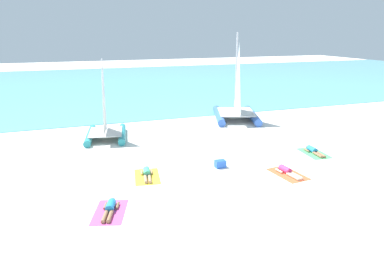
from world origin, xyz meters
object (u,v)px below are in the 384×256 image
object	(u,v)px
sailboat_teal	(106,127)
towel_center_left	(147,177)
towel_rightmost	(314,153)
sunbather_rightmost	(313,151)
sunbather_center_right	(287,171)
cooler_box	(220,164)
sunbather_leftmost	(110,208)
sunbather_center_left	(147,173)
towel_leftmost	(110,212)
sailboat_blue	(236,107)
towel_center_right	(288,174)

from	to	relation	value
sailboat_teal	towel_center_left	distance (m)	6.77
towel_rightmost	sunbather_rightmost	distance (m)	0.14
sunbather_center_right	towel_rightmost	world-z (taller)	sunbather_center_right
sailboat_teal	sunbather_center_right	size ratio (longest dim) A/B	3.05
towel_rightmost	cooler_box	distance (m)	5.60
sunbather_leftmost	sunbather_center_left	size ratio (longest dim) A/B	0.98
towel_leftmost	sunbather_center_left	xyz separation A→B (m)	(2.00, 2.83, 0.13)
sailboat_blue	towel_center_left	bearing A→B (deg)	-116.71
sailboat_blue	sunbather_center_right	size ratio (longest dim) A/B	4.00
towel_center_left	sunbather_leftmost	bearing A→B (deg)	-126.10
towel_rightmost	cooler_box	bearing A→B (deg)	-178.01
sailboat_teal	cooler_box	distance (m)	8.17
towel_leftmost	sunbather_rightmost	world-z (taller)	sunbather_rightmost
sunbather_rightmost	sunbather_center_left	bearing A→B (deg)	-174.31
sailboat_teal	towel_rightmost	size ratio (longest dim) A/B	2.51
sunbather_rightmost	cooler_box	size ratio (longest dim) A/B	3.13
towel_leftmost	sunbather_rightmost	bearing A→B (deg)	14.94
sailboat_teal	towel_center_right	xyz separation A→B (m)	(7.22, -8.52, -0.71)
sailboat_teal	sunbather_rightmost	xyz separation A→B (m)	(10.23, -6.44, -0.58)
cooler_box	sunbather_center_right	bearing A→B (deg)	-34.26
sunbather_leftmost	sunbather_rightmost	size ratio (longest dim) A/B	0.98
sunbather_rightmost	cooler_box	world-z (taller)	cooler_box
towel_leftmost	sunbather_leftmost	bearing A→B (deg)	72.92
sunbather_center_right	sunbather_center_left	bearing A→B (deg)	156.96
sunbather_center_right	sailboat_blue	bearing A→B (deg)	70.49
towel_rightmost	sunbather_rightmost	xyz separation A→B (m)	(0.01, 0.07, 0.13)
sunbather_center_left	sunbather_rightmost	bearing A→B (deg)	10.02
towel_center_right	towel_rightmost	world-z (taller)	same
sunbather_leftmost	towel_rightmost	bearing A→B (deg)	31.43
sailboat_blue	towel_center_right	bearing A→B (deg)	-84.46
towel_center_right	sunbather_rightmost	world-z (taller)	sunbather_rightmost
towel_center_left	sunbather_rightmost	bearing A→B (deg)	1.32
towel_center_right	sunbather_center_right	size ratio (longest dim) A/B	1.21
sunbather_rightmost	cooler_box	xyz separation A→B (m)	(-5.60, -0.26, 0.05)
sunbather_center_left	towel_rightmost	distance (m)	9.16
towel_center_left	sunbather_center_left	distance (m)	0.14
towel_leftmost	cooler_box	size ratio (longest dim) A/B	3.80
towel_leftmost	towel_center_left	world-z (taller)	same
sailboat_blue	cooler_box	world-z (taller)	sailboat_blue
sunbather_center_right	towel_rightmost	bearing A→B (deg)	26.82
towel_leftmost	sunbather_center_left	distance (m)	3.47
sailboat_blue	towel_center_left	xyz separation A→B (m)	(-8.60, -8.43, -0.93)
sunbather_center_right	towel_rightmost	size ratio (longest dim) A/B	0.83
sunbather_leftmost	towel_rightmost	distance (m)	11.50
towel_center_right	towel_leftmost	bearing A→B (deg)	-173.73
sailboat_blue	sunbather_leftmost	xyz separation A→B (m)	(-10.57, -11.14, -0.80)
towel_center_left	sailboat_blue	bearing A→B (deg)	44.46
towel_leftmost	sunbather_rightmost	distance (m)	11.55
sunbather_leftmost	sunbather_center_right	distance (m)	8.17
sailboat_teal	towel_center_left	bearing A→B (deg)	-71.36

